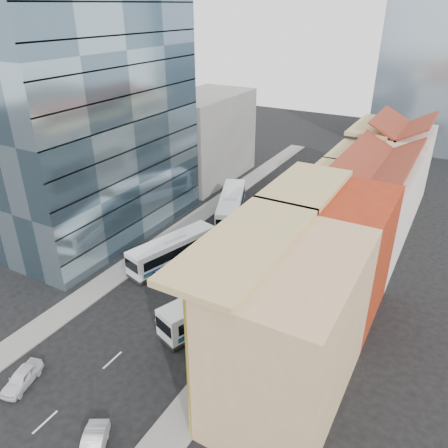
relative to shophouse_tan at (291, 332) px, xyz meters
The scene contains 15 objects.
ground 16.03m from the shophouse_tan, 160.35° to the right, with size 200.00×200.00×0.00m, color black.
sidewalk_right 18.82m from the shophouse_tan, 107.93° to the left, with size 3.00×90.00×0.15m, color slate.
sidewalk_left 28.82m from the shophouse_tan, 142.93° to the left, with size 3.00×90.00×0.15m, color slate.
shophouse_tan is the anchor object (origin of this frame).
shophouse_red 12.00m from the shophouse_tan, 90.00° to the left, with size 8.00×10.00×12.00m, color #9A2B11.
shophouse_cream_near 21.52m from the shophouse_tan, 90.00° to the left, with size 8.00×9.00×10.00m, color silver.
shophouse_cream_mid 30.52m from the shophouse_tan, 90.00° to the left, with size 8.00×9.00×10.00m, color silver.
shophouse_cream_far 41.00m from the shophouse_tan, 90.00° to the left, with size 8.00×12.00×11.00m, color silver.
office_tower 35.19m from the shophouse_tan, 155.70° to the left, with size 12.00×26.00×30.00m, color #415868.
office_block_far 47.64m from the shophouse_tan, 129.04° to the left, with size 10.00×18.00×14.00m, color gray.
bus_left_near 21.98m from the shophouse_tan, 148.87° to the left, with size 2.62×11.19×3.59m, color white, non-canonical shape.
bus_left_far 30.68m from the shophouse_tan, 126.52° to the left, with size 2.95×12.60×4.04m, color white, non-canonical shape.
bus_right 11.23m from the shophouse_tan, 152.76° to the left, with size 2.62×11.17×3.58m, color white, non-canonical shape.
sedan_left 21.29m from the shophouse_tan, 152.83° to the right, with size 1.57×3.90×1.32m, color silver.
sedan_right 15.34m from the shophouse_tan, 129.41° to the right, with size 1.42×4.07×1.34m, color silver.
Camera 1 is at (21.76, -18.42, 26.81)m, focal length 35.00 mm.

